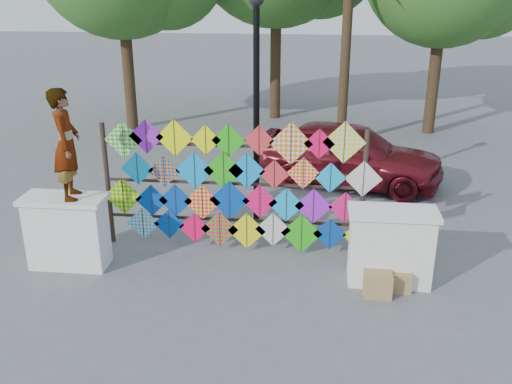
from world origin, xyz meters
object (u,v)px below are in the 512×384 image
sedan (348,153)px  lamppost (256,90)px  vendor_woman (66,144)px  kite_rack (236,187)px

sedan → lamppost: (-1.93, -2.49, 1.94)m
sedan → vendor_woman: bearing=149.3°
vendor_woman → lamppost: bearing=-65.9°
vendor_woman → lamppost: size_ratio=0.41×
vendor_woman → lamppost: lamppost is taller
kite_rack → lamppost: (0.22, 1.28, 1.47)m
sedan → lamppost: size_ratio=0.99×
kite_rack → sedan: 4.36m
sedan → lamppost: lamppost is taller
vendor_woman → sedan: vendor_woman is taller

